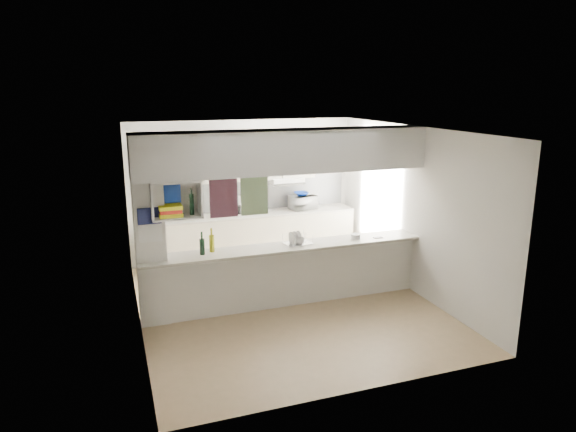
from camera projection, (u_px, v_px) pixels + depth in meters
name	position (u px, v px, depth m)	size (l,w,h in m)	color
floor	(286.00, 304.00, 7.69)	(4.80, 4.80, 0.00)	#9E825B
ceiling	(286.00, 129.00, 7.06)	(4.80, 4.80, 0.00)	white
wall_back	(244.00, 190.00, 9.57)	(4.20, 4.20, 0.00)	silver
wall_left	(134.00, 234.00, 6.70)	(4.80, 4.80, 0.00)	silver
wall_right	(412.00, 210.00, 8.06)	(4.80, 4.80, 0.00)	silver
servery_partition	(274.00, 197.00, 7.24)	(4.20, 0.50, 2.60)	silver
cubby_shelf	(174.00, 202.00, 6.71)	(0.65, 0.35, 0.50)	white
kitchen_run	(256.00, 217.00, 9.50)	(3.60, 0.63, 2.24)	beige
microwave	(303.00, 202.00, 9.70)	(0.48, 0.33, 0.27)	white
bowl	(301.00, 194.00, 9.66)	(0.27, 0.27, 0.07)	#0D2D97
dish_rack	(297.00, 239.00, 7.55)	(0.42, 0.35, 0.21)	silver
cup	(300.00, 241.00, 7.49)	(0.13, 0.13, 0.10)	white
wine_bottles	(207.00, 244.00, 7.12)	(0.22, 0.15, 0.34)	black
plastic_tubs	(357.00, 236.00, 7.82)	(0.49, 0.18, 0.07)	silver
utensil_jar	(239.00, 210.00, 9.37)	(0.10, 0.10, 0.15)	black
knife_block	(229.00, 209.00, 9.33)	(0.10, 0.08, 0.20)	#52361C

